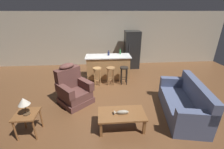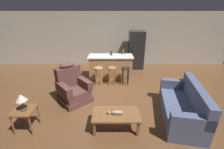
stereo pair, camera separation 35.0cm
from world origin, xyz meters
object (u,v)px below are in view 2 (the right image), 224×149
(bar_stool_middle, at_px, (112,73))
(bottle_tall_green, at_px, (112,53))
(coffee_table, at_px, (116,115))
(end_table, at_px, (25,113))
(bottle_short_amber, at_px, (123,52))
(table_lamp, at_px, (21,98))
(refrigerator, at_px, (136,50))
(couch, at_px, (183,107))
(bar_stool_left, at_px, (99,73))
(bar_stool_right, at_px, (126,73))
(fish_figurine, at_px, (116,113))
(kitchen_island, at_px, (111,67))
(recliner_near_lamp, at_px, (73,88))

(bar_stool_middle, xyz_separation_m, bottle_tall_green, (-0.04, 0.69, 0.56))
(coffee_table, relative_size, end_table, 1.96)
(bottle_tall_green, xyz_separation_m, bottle_short_amber, (0.49, 0.16, 0.01))
(table_lamp, distance_m, bottle_tall_green, 3.67)
(refrigerator, xyz_separation_m, bottle_short_amber, (-0.69, -0.97, 0.16))
(couch, distance_m, refrigerator, 3.89)
(bar_stool_left, height_order, bottle_short_amber, bottle_short_amber)
(coffee_table, height_order, bar_stool_middle, bar_stool_middle)
(bottle_short_amber, bearing_deg, bottle_tall_green, -161.66)
(coffee_table, xyz_separation_m, end_table, (-2.11, -0.03, 0.10))
(bar_stool_right, bearing_deg, bar_stool_left, 180.00)
(fish_figurine, distance_m, kitchen_island, 3.00)
(bar_stool_middle, bearing_deg, fish_figurine, -88.04)
(recliner_near_lamp, height_order, refrigerator, refrigerator)
(table_lamp, relative_size, bar_stool_right, 0.60)
(fish_figurine, distance_m, bottle_short_amber, 3.30)
(recliner_near_lamp, distance_m, refrigerator, 3.81)
(bar_stool_left, bearing_deg, bar_stool_right, 0.00)
(couch, height_order, bar_stool_right, couch)
(coffee_table, xyz_separation_m, bottle_short_amber, (0.37, 3.21, 0.67))
(recliner_near_lamp, xyz_separation_m, bottle_short_amber, (1.67, 1.97, 0.61))
(couch, xyz_separation_m, recliner_near_lamp, (-3.05, 0.84, 0.08))
(fish_figurine, xyz_separation_m, refrigerator, (1.07, 4.20, 0.42))
(couch, distance_m, bar_stool_right, 2.38)
(bottle_tall_green, bearing_deg, recliner_near_lamp, -123.10)
(end_table, height_order, bar_stool_right, bar_stool_right)
(coffee_table, relative_size, bar_stool_middle, 1.62)
(couch, relative_size, bar_stool_left, 2.98)
(table_lamp, relative_size, kitchen_island, 0.23)
(bottle_tall_green, bearing_deg, table_lamp, -122.19)
(bar_stool_right, bearing_deg, refrigerator, 70.62)
(couch, height_order, bottle_short_amber, bottle_short_amber)
(table_lamp, bearing_deg, bottle_tall_green, 57.81)
(recliner_near_lamp, height_order, bottle_short_amber, recliner_near_lamp)
(coffee_table, distance_m, bottle_short_amber, 3.30)
(bar_stool_left, height_order, bottle_tall_green, bottle_tall_green)
(bar_stool_middle, bearing_deg, table_lamp, -129.54)
(fish_figurine, height_order, bar_stool_right, bar_stool_right)
(recliner_near_lamp, xyz_separation_m, kitchen_island, (1.16, 1.75, 0.06))
(bar_stool_middle, bearing_deg, kitchen_island, 95.38)
(couch, bearing_deg, bar_stool_right, -45.02)
(refrigerator, bearing_deg, coffee_table, -104.16)
(end_table, bearing_deg, couch, 6.31)
(bar_stool_left, height_order, refrigerator, refrigerator)
(couch, bearing_deg, coffee_table, 23.42)
(recliner_near_lamp, bearing_deg, kitchen_island, 105.34)
(end_table, relative_size, kitchen_island, 0.31)
(coffee_table, distance_m, couch, 1.79)
(bar_stool_left, distance_m, bottle_tall_green, 1.01)
(kitchen_island, xyz_separation_m, bottle_short_amber, (0.52, 0.23, 0.56))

